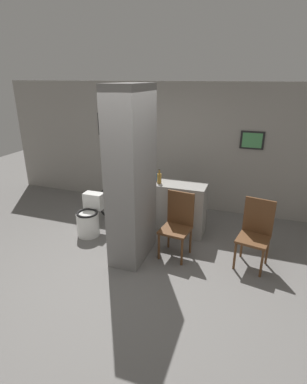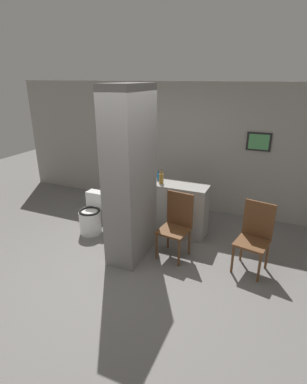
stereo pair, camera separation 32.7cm
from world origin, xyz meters
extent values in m
plane|color=slate|center=(0.00, 0.00, 0.00)|extent=(14.00, 14.00, 0.00)
cube|color=gray|center=(0.00, 2.63, 1.30)|extent=(8.00, 0.06, 2.60)
cube|color=black|center=(-1.60, 2.58, 1.70)|extent=(0.36, 0.02, 0.48)
cube|color=teal|center=(-1.60, 2.57, 1.70)|extent=(0.30, 0.01, 0.39)
cube|color=black|center=(1.50, 2.58, 1.55)|extent=(0.44, 0.02, 0.34)
cube|color=#4C9959|center=(1.50, 2.57, 1.55)|extent=(0.36, 0.01, 0.28)
cube|color=gray|center=(-0.08, 0.46, 1.30)|extent=(0.46, 0.91, 2.60)
cylinder|color=black|center=(-0.32, 0.27, 1.55)|extent=(0.03, 0.40, 0.40)
cylinder|color=red|center=(-0.34, 0.27, 1.55)|extent=(0.01, 0.07, 0.07)
cube|color=gray|center=(0.30, 1.40, 0.47)|extent=(1.15, 0.44, 0.93)
cylinder|color=white|center=(-1.09, 0.76, 0.21)|extent=(0.39, 0.39, 0.42)
torus|color=black|center=(-1.09, 0.76, 0.43)|extent=(0.38, 0.38, 0.04)
cube|color=white|center=(-1.09, 1.02, 0.57)|extent=(0.36, 0.20, 0.29)
cylinder|color=brown|center=(0.34, 0.46, 0.22)|extent=(0.04, 0.04, 0.44)
cylinder|color=brown|center=(0.72, 0.41, 0.22)|extent=(0.04, 0.04, 0.44)
cylinder|color=brown|center=(0.39, 0.84, 0.22)|extent=(0.04, 0.04, 0.44)
cylinder|color=brown|center=(0.77, 0.79, 0.22)|extent=(0.04, 0.04, 0.44)
cube|color=brown|center=(0.56, 0.62, 0.46)|extent=(0.48, 0.48, 0.04)
cube|color=brown|center=(0.58, 0.83, 0.75)|extent=(0.44, 0.08, 0.55)
cylinder|color=brown|center=(1.48, 0.57, 0.22)|extent=(0.04, 0.04, 0.44)
cylinder|color=brown|center=(1.85, 0.50, 0.22)|extent=(0.04, 0.04, 0.44)
cylinder|color=brown|center=(1.56, 0.95, 0.22)|extent=(0.04, 0.04, 0.44)
cylinder|color=brown|center=(1.93, 0.87, 0.22)|extent=(0.04, 0.04, 0.44)
cube|color=brown|center=(1.70, 0.72, 0.46)|extent=(0.51, 0.51, 0.04)
cube|color=brown|center=(1.74, 0.92, 0.75)|extent=(0.43, 0.12, 0.55)
torus|color=black|center=(-0.92, 1.44, 0.35)|extent=(0.70, 0.04, 0.70)
torus|color=black|center=(-0.01, 1.44, 0.35)|extent=(0.70, 0.04, 0.70)
cylinder|color=black|center=(-0.47, 1.44, 0.53)|extent=(0.83, 0.04, 0.04)
cylinder|color=black|center=(-0.69, 1.44, 0.53)|extent=(0.03, 0.03, 0.36)
cylinder|color=black|center=(-0.06, 1.44, 0.53)|extent=(0.03, 0.03, 0.33)
cube|color=black|center=(-0.69, 1.44, 0.73)|extent=(0.16, 0.06, 0.04)
cylinder|color=#262626|center=(-0.06, 1.44, 0.70)|extent=(0.03, 0.42, 0.03)
cylinder|color=olive|center=(0.05, 1.35, 1.02)|extent=(0.08, 0.08, 0.17)
cylinder|color=olive|center=(0.05, 1.35, 1.14)|extent=(0.03, 0.03, 0.07)
sphere|color=#333333|center=(0.05, 1.35, 1.19)|extent=(0.03, 0.03, 0.03)
cylinder|color=#19598C|center=(-0.06, 1.48, 0.99)|extent=(0.06, 0.06, 0.12)
cylinder|color=#19598C|center=(-0.06, 1.48, 1.07)|extent=(0.02, 0.02, 0.05)
sphere|color=#333333|center=(-0.06, 1.48, 1.11)|extent=(0.03, 0.03, 0.03)
camera|label=1|loc=(1.59, -3.36, 2.67)|focal=28.00mm
camera|label=2|loc=(1.89, -3.25, 2.67)|focal=28.00mm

